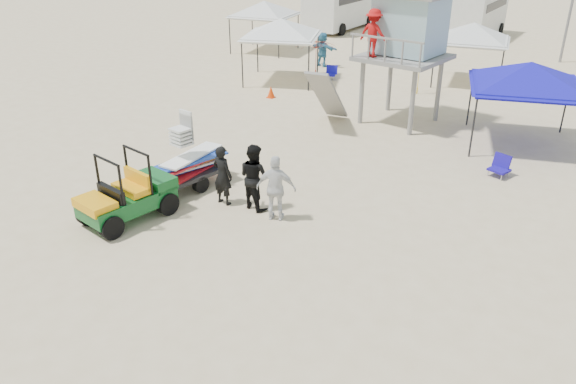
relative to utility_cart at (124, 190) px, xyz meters
The scene contains 20 objects.
ground 4.05m from the utility_cart, 26.20° to the right, with size 140.00×140.00×0.00m, color beige.
utility_cart is the anchor object (origin of this frame).
surf_trailer 2.33m from the utility_cart, 89.92° to the left, with size 1.53×2.39×1.96m.
man_left 2.54m from the utility_cart, 53.21° to the left, with size 0.60×0.39×1.65m, color black.
man_mid 3.29m from the utility_cart, 43.92° to the left, with size 0.87×0.68×1.78m, color black.
man_right 3.81m from the utility_cart, 32.26° to the left, with size 1.01×0.42×1.73m, color silver.
lifeguard_tower 11.79m from the utility_cart, 75.86° to the left, with size 3.17×3.17×4.55m.
canopy_blue 13.29m from the utility_cart, 56.40° to the left, with size 4.28×4.28×3.22m.
canopy_white_a 14.60m from the utility_cart, 106.77° to the left, with size 4.17×4.17×3.31m.
canopy_white_b 21.15m from the utility_cart, 114.50° to the left, with size 3.70×3.70×3.24m.
canopy_white_c 18.58m from the utility_cart, 79.15° to the left, with size 3.60×3.60×3.19m.
umbrella_a 15.89m from the utility_cart, 101.95° to the left, with size 1.93×1.97×1.77m, color red.
umbrella_b 15.20m from the utility_cart, 81.72° to the left, with size 1.94×1.98×1.78m, color gold.
cone_near 6.34m from the utility_cart, 118.78° to the left, with size 0.34×0.34×0.50m, color #FB5307.
cone_far 11.59m from the utility_cart, 105.08° to the left, with size 0.34×0.34×0.50m, color #E83907.
beach_chair_a 15.62m from the utility_cart, 98.67° to the left, with size 0.68×0.75×0.64m.
beach_chair_b 10.84m from the utility_cart, 46.84° to the left, with size 0.67×0.73×0.64m.
rv_far_left 29.49m from the utility_cart, 106.65° to the left, with size 2.64×6.80×3.25m.
rv_mid_left 29.76m from the utility_cart, 88.93° to the left, with size 2.65×6.50×3.25m.
distant_beachgoers 20.43m from the utility_cart, 89.51° to the left, with size 16.37×11.24×1.86m.
Camera 1 is at (6.64, -6.83, 6.88)m, focal length 35.00 mm.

